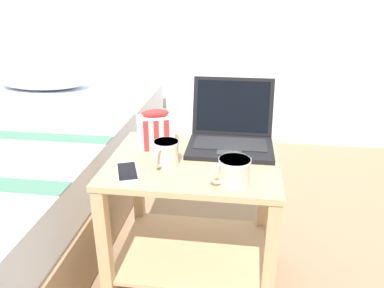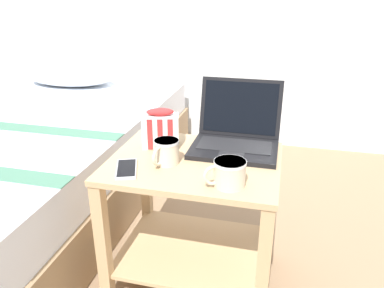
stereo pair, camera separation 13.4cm
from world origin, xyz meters
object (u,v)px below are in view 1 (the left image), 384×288
at_px(mug_front_left, 234,170).
at_px(cell_phone, 127,172).
at_px(mug_front_right, 166,152).
at_px(laptop, 231,133).
at_px(snack_bag, 156,131).

relative_size(mug_front_left, cell_phone, 0.81).
xyz_separation_m(mug_front_left, mug_front_right, (-0.25, 0.11, 0.00)).
bearing_deg(cell_phone, laptop, 41.53).
bearing_deg(mug_front_left, cell_phone, 176.57).
distance_m(laptop, mug_front_right, 0.31).
bearing_deg(snack_bag, laptop, 12.81).
xyz_separation_m(mug_front_left, snack_bag, (-0.32, 0.26, 0.02)).
xyz_separation_m(snack_bag, cell_phone, (-0.05, -0.24, -0.07)).
bearing_deg(laptop, mug_front_left, -86.08).
distance_m(laptop, snack_bag, 0.31).
relative_size(mug_front_left, mug_front_right, 1.03).
xyz_separation_m(mug_front_right, snack_bag, (-0.07, 0.15, 0.02)).
relative_size(mug_front_right, snack_bag, 0.80).
bearing_deg(mug_front_left, mug_front_right, 156.14).
distance_m(mug_front_left, mug_front_right, 0.27).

